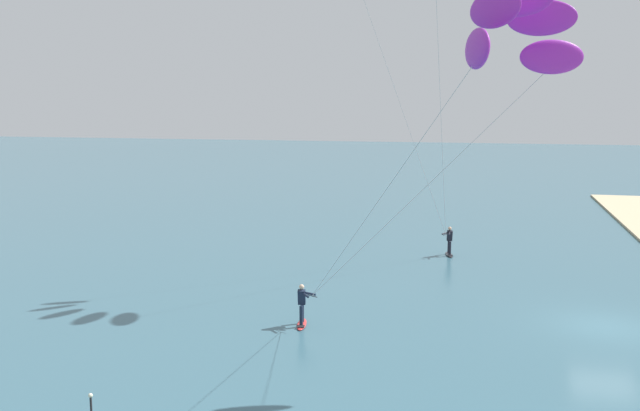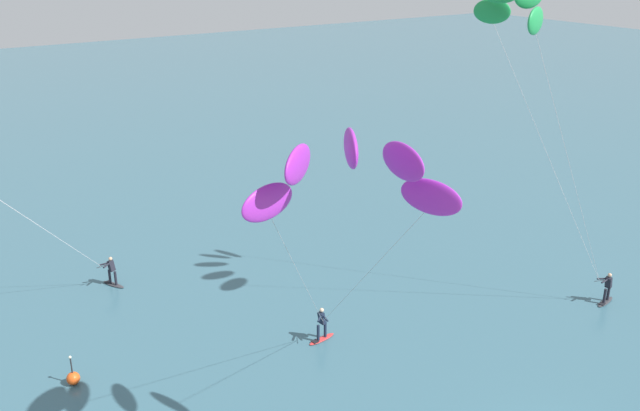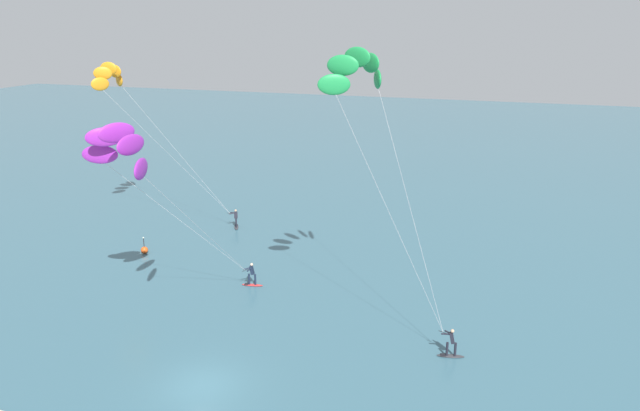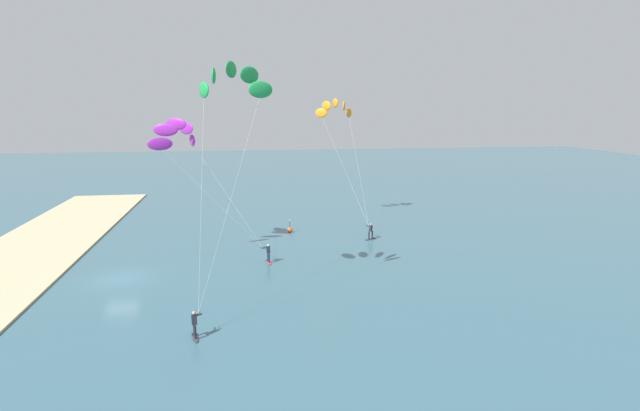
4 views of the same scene
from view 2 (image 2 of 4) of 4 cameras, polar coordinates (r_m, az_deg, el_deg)
The scene contains 3 objects.
kitesurfer_nearshore at distance 31.35m, azimuth 16.10°, elevation 14.92°, with size 8.64×5.55×16.34m.
kitesurfer_mid_water at distance 20.53m, azimuth 2.40°, elevation 1.87°, with size 8.10×10.24×12.42m.
marker_buoy at distance 31.55m, azimuth -19.74°, elevation -13.28°, with size 0.56×0.56×1.38m.
Camera 2 is at (-17.94, -11.34, 17.44)m, focal length 38.69 mm.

